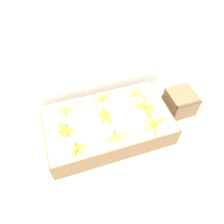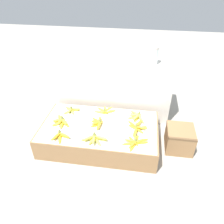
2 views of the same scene
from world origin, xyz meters
TOP-DOWN VIEW (x-y plane):
  - ground_plane at (0.00, 0.00)m, footprint 10.00×10.00m
  - display_platform at (0.00, 0.00)m, footprint 1.27×0.73m
  - back_vendor_table at (0.08, 0.68)m, footprint 1.41×0.46m
  - wooden_crate at (0.88, 0.05)m, footprint 0.29×0.30m
  - banana_bunch_front_left at (-0.35, -0.26)m, footprint 0.20×0.17m
  - banana_bunch_front_midleft at (0.00, -0.25)m, footprint 0.28×0.17m
  - banana_bunch_front_midright at (0.40, -0.23)m, footprint 0.27×0.26m
  - banana_bunch_middle_left at (-0.42, -0.03)m, footprint 0.22×0.22m
  - banana_bunch_middle_midleft at (-0.01, 0.01)m, footprint 0.15×0.23m
  - banana_bunch_middle_midright at (0.41, -0.01)m, footprint 0.23×0.26m
  - banana_bunch_back_left at (-0.38, 0.21)m, footprint 0.20×0.16m
  - banana_bunch_back_midleft at (0.02, 0.25)m, footprint 0.26×0.18m
  - banana_bunch_back_midright at (0.40, 0.19)m, footprint 0.21×0.20m
  - glass_jar at (0.53, 0.69)m, footprint 0.12×0.12m
  - foam_tray_white at (0.22, 0.70)m, footprint 0.26×0.19m

SIDE VIEW (x-z plane):
  - ground_plane at x=0.00m, z-range 0.00..0.00m
  - display_platform at x=0.00m, z-range 0.00..0.25m
  - wooden_crate at x=0.88m, z-range 0.00..0.25m
  - banana_bunch_front_midright at x=0.40m, z-range 0.23..0.31m
  - banana_bunch_back_midleft at x=0.02m, z-range 0.23..0.32m
  - banana_bunch_back_left at x=-0.38m, z-range 0.23..0.32m
  - banana_bunch_middle_midright at x=0.41m, z-range 0.23..0.32m
  - banana_bunch_front_left at x=-0.35m, z-range 0.23..0.32m
  - banana_bunch_middle_midleft at x=-0.01m, z-range 0.23..0.33m
  - banana_bunch_back_midright at x=0.40m, z-range 0.23..0.33m
  - banana_bunch_front_midleft at x=0.00m, z-range 0.23..0.33m
  - banana_bunch_middle_left at x=-0.42m, z-range 0.22..0.34m
  - back_vendor_table at x=0.08m, z-range 0.00..0.70m
  - foam_tray_white at x=0.22m, z-range 0.70..0.72m
  - glass_jar at x=0.53m, z-range 0.71..0.92m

